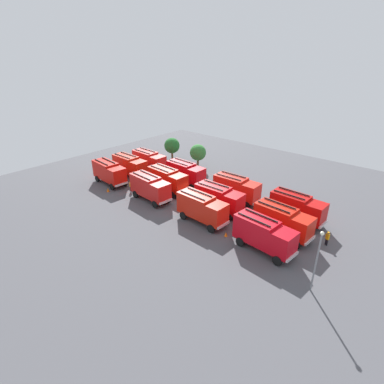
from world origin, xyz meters
name	(u,v)px	position (x,y,z in m)	size (l,w,h in m)	color
ground_plane	(192,200)	(0.00, 0.00, 0.00)	(66.59, 66.59, 0.00)	#4C4C51
fire_truck_0	(109,172)	(-14.95, -4.31, 2.15)	(7.37, 3.21, 3.88)	red
fire_truck_1	(150,187)	(-4.95, -3.99, 2.15)	(7.36, 3.17, 3.88)	red
fire_truck_2	(202,207)	(5.20, -3.99, 2.15)	(7.28, 2.97, 3.88)	red
fire_truck_3	(264,234)	(14.45, -4.33, 2.15)	(7.38, 3.25, 3.88)	red
fire_truck_4	(130,165)	(-15.04, 0.14, 2.15)	(7.20, 2.75, 3.88)	red
fire_truck_5	(167,179)	(-5.23, -0.03, 2.15)	(7.32, 3.06, 3.88)	red
fire_truck_6	(219,198)	(5.18, -0.23, 2.15)	(7.22, 2.81, 3.88)	red
fire_truck_7	(283,220)	(14.68, -0.15, 2.15)	(7.36, 3.18, 3.88)	red
fire_truck_8	(149,160)	(-14.50, 4.27, 2.15)	(7.23, 2.84, 3.88)	red
fire_truck_9	(186,172)	(-5.03, 4.11, 2.15)	(7.26, 2.91, 3.88)	red
fire_truck_10	(236,188)	(5.05, 4.32, 2.15)	(7.25, 2.87, 3.88)	red
fire_truck_11	(297,207)	(14.54, 4.32, 2.15)	(7.28, 2.96, 3.88)	#BD0D0B
firefighter_0	(131,186)	(-9.67, -3.96, 0.93)	(0.48, 0.44, 1.66)	black
firefighter_1	(327,238)	(19.62, 1.43, 0.98)	(0.48, 0.42, 1.75)	black
firefighter_2	(241,189)	(4.49, 6.63, 1.03)	(0.36, 0.47, 1.82)	black
tree_0	(172,146)	(-15.31, 11.29, 3.28)	(3.14, 3.14, 4.87)	brown
tree_1	(198,153)	(-8.36, 11.29, 3.23)	(3.10, 3.10, 4.80)	brown
traffic_cone_0	(234,226)	(9.32, -2.39, 0.30)	(0.42, 0.42, 0.59)	#F2600C
traffic_cone_1	(226,234)	(9.69, -4.77, 0.30)	(0.42, 0.42, 0.59)	#F2600C
traffic_cone_2	(108,190)	(-12.36, -6.59, 0.32)	(0.45, 0.45, 0.64)	#F2600C
lamppost	(317,257)	(21.13, -7.10, 3.82)	(0.36, 0.36, 6.51)	slate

